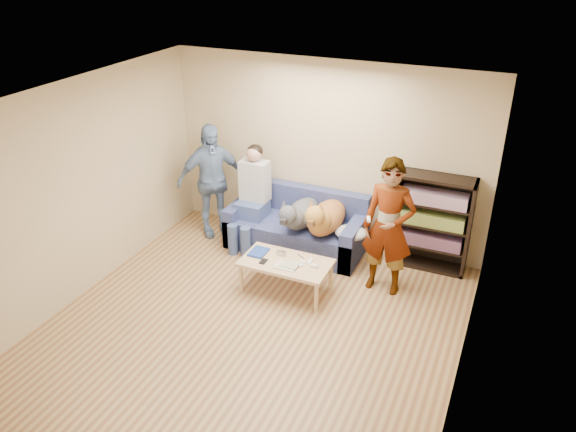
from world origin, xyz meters
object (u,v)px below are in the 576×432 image
at_px(notebook_blue, 259,252).
at_px(dog_gray, 300,214).
at_px(camera_silver, 281,253).
at_px(dog_tan, 325,218).
at_px(person_standing_right, 389,227).
at_px(bookshelf, 432,220).
at_px(sofa, 297,229).
at_px(coffee_table, 286,265).
at_px(person_standing_left, 211,180).
at_px(person_seated, 252,193).

xyz_separation_m(notebook_blue, dog_gray, (0.21, 0.83, 0.19)).
height_order(camera_silver, dog_tan, dog_tan).
bearing_deg(notebook_blue, dog_tan, 55.39).
distance_m(person_standing_right, bookshelf, 0.88).
xyz_separation_m(person_standing_right, dog_gray, (-1.29, 0.34, -0.24)).
bearing_deg(dog_gray, dog_tan, -0.38).
bearing_deg(dog_tan, bookshelf, 18.09).
xyz_separation_m(notebook_blue, sofa, (0.10, 1.03, -0.15)).
distance_m(notebook_blue, coffee_table, 0.41).
bearing_deg(notebook_blue, coffee_table, -7.13).
bearing_deg(coffee_table, sofa, 105.71).
xyz_separation_m(camera_silver, dog_gray, (-0.07, 0.76, 0.18)).
height_order(sofa, dog_gray, dog_gray).
bearing_deg(dog_tan, person_standing_right, -19.94).
height_order(person_standing_right, dog_tan, person_standing_right).
bearing_deg(camera_silver, coffee_table, -45.00).
relative_size(person_standing_left, dog_gray, 1.36).
xyz_separation_m(person_standing_right, camera_silver, (-1.23, -0.42, -0.42)).
distance_m(coffee_table, bookshelf, 2.01).
distance_m(camera_silver, coffee_table, 0.18).
relative_size(person_standing_right, person_standing_left, 1.03).
bearing_deg(person_standing_right, bookshelf, 64.32).
bearing_deg(dog_tan, dog_gray, 179.62).
relative_size(notebook_blue, coffee_table, 0.24).
relative_size(camera_silver, person_seated, 0.07).
distance_m(dog_tan, bookshelf, 1.39).
bearing_deg(person_standing_right, person_standing_left, 172.11).
relative_size(person_standing_left, coffee_table, 1.53).
relative_size(person_standing_left, camera_silver, 15.30).
relative_size(person_seated, bookshelf, 1.13).
bearing_deg(person_seated, person_standing_left, 178.07).
relative_size(dog_tan, coffee_table, 1.07).
xyz_separation_m(person_standing_left, coffee_table, (1.61, -0.97, -0.47)).
relative_size(person_standing_right, dog_gray, 1.40).
bearing_deg(person_standing_left, dog_tan, -49.88).
bearing_deg(camera_silver, person_standing_left, 150.14).
relative_size(person_seated, coffee_table, 1.34).
distance_m(person_standing_left, coffee_table, 1.94).
bearing_deg(bookshelf, person_seated, -171.59).
xyz_separation_m(camera_silver, dog_tan, (0.29, 0.76, 0.20)).
bearing_deg(dog_gray, camera_silver, -84.93).
height_order(sofa, bookshelf, bookshelf).
xyz_separation_m(camera_silver, bookshelf, (1.62, 1.19, 0.23)).
height_order(person_standing_right, person_standing_left, person_standing_right).
bearing_deg(bookshelf, notebook_blue, -146.37).
xyz_separation_m(person_standing_left, bookshelf, (3.10, 0.34, -0.16)).
relative_size(person_standing_right, person_seated, 1.18).
distance_m(dog_gray, coffee_table, 0.94).
bearing_deg(notebook_blue, dog_gray, 75.67).
distance_m(dog_tan, coffee_table, 0.94).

